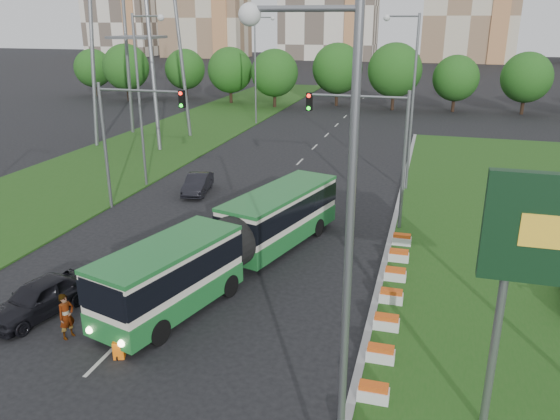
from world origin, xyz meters
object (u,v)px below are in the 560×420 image
(traffic_mast_median, at_px, (376,138))
(car_left_near, at_px, (39,298))
(shopping_trolley, at_px, (119,350))
(traffic_mast_left, at_px, (126,127))
(car_left_far, at_px, (198,184))
(pedestrian, at_px, (66,316))
(articulated_bus, at_px, (233,240))

(traffic_mast_median, xyz_separation_m, car_left_near, (-12.03, -13.91, -4.58))
(car_left_near, bearing_deg, shopping_trolley, -7.46)
(traffic_mast_left, xyz_separation_m, car_left_near, (3.13, -12.91, -4.58))
(traffic_mast_median, relative_size, traffic_mast_left, 1.00)
(traffic_mast_left, relative_size, car_left_far, 1.95)
(car_left_far, bearing_deg, pedestrian, -91.62)
(car_left_far, distance_m, pedestrian, 18.67)
(traffic_mast_left, xyz_separation_m, articulated_bus, (9.41, -6.80, -3.71))
(traffic_mast_left, height_order, car_left_near, traffic_mast_left)
(articulated_bus, bearing_deg, traffic_mast_median, 69.38)
(articulated_bus, distance_m, car_left_near, 8.81)
(articulated_bus, bearing_deg, traffic_mast_left, 159.94)
(articulated_bus, bearing_deg, pedestrian, -103.46)
(traffic_mast_median, bearing_deg, shopping_trolley, -114.63)
(car_left_near, relative_size, car_left_far, 1.09)
(traffic_mast_median, bearing_deg, pedestrian, -123.09)
(car_left_far, bearing_deg, articulated_bus, -68.70)
(car_left_near, relative_size, shopping_trolley, 6.70)
(car_left_near, bearing_deg, traffic_mast_left, 117.09)
(pedestrian, bearing_deg, traffic_mast_left, 37.48)
(traffic_mast_median, height_order, shopping_trolley, traffic_mast_median)
(shopping_trolley, bearing_deg, traffic_mast_median, 44.86)
(car_left_near, height_order, shopping_trolley, car_left_near)
(traffic_mast_left, distance_m, shopping_trolley, 17.48)
(traffic_mast_left, height_order, articulated_bus, traffic_mast_left)
(articulated_bus, relative_size, car_left_far, 3.96)
(traffic_mast_median, xyz_separation_m, traffic_mast_left, (-15.16, -1.00, 0.00))
(traffic_mast_left, relative_size, shopping_trolley, 11.93)
(articulated_bus, relative_size, pedestrian, 8.82)
(shopping_trolley, bearing_deg, pedestrian, 145.01)
(car_left_near, distance_m, car_left_far, 17.31)
(articulated_bus, distance_m, shopping_trolley, 8.19)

